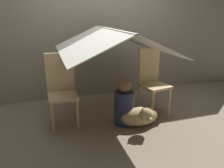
{
  "coord_description": "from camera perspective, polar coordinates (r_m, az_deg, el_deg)",
  "views": [
    {
      "loc": [
        -0.84,
        -2.48,
        1.43
      ],
      "look_at": [
        0.0,
        0.17,
        0.53
      ],
      "focal_mm": 35.0,
      "sensor_mm": 36.0,
      "label": 1
    }
  ],
  "objects": [
    {
      "name": "wall_back",
      "position": [
        3.83,
        -5.04,
        15.21
      ],
      "size": [
        7.0,
        0.05,
        2.5
      ],
      "color": "gray",
      "rests_on": "ground_plane"
    },
    {
      "name": "person_front",
      "position": [
        2.92,
        3.18,
        -5.23
      ],
      "size": [
        0.26,
        0.26,
        0.64
      ],
      "color": "#2D3351",
      "rests_on": "ground_plane"
    },
    {
      "name": "chair_left",
      "position": [
        2.89,
        -12.99,
        -1.05
      ],
      "size": [
        0.37,
        0.37,
        0.96
      ],
      "rotation": [
        0.0,
        0.0,
        0.02
      ],
      "color": "#D1B27F",
      "rests_on": "ground_plane"
    },
    {
      "name": "sheet_canopy",
      "position": [
        2.81,
        0.0,
        11.29
      ],
      "size": [
        1.32,
        1.55,
        0.3
      ],
      "color": "silver"
    },
    {
      "name": "chair_right",
      "position": [
        3.24,
        10.48,
        1.2
      ],
      "size": [
        0.43,
        0.43,
        0.96
      ],
      "rotation": [
        0.0,
        0.0,
        0.2
      ],
      "color": "#D1B27F",
      "rests_on": "ground_plane"
    },
    {
      "name": "dog",
      "position": [
        2.91,
        7.47,
        -8.35
      ],
      "size": [
        0.52,
        0.45,
        0.35
      ],
      "color": "tan",
      "rests_on": "ground_plane"
    },
    {
      "name": "ground_plane",
      "position": [
        2.99,
        1.02,
        -10.63
      ],
      "size": [
        8.8,
        8.8,
        0.0
      ],
      "primitive_type": "plane",
      "color": "gray"
    }
  ]
}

